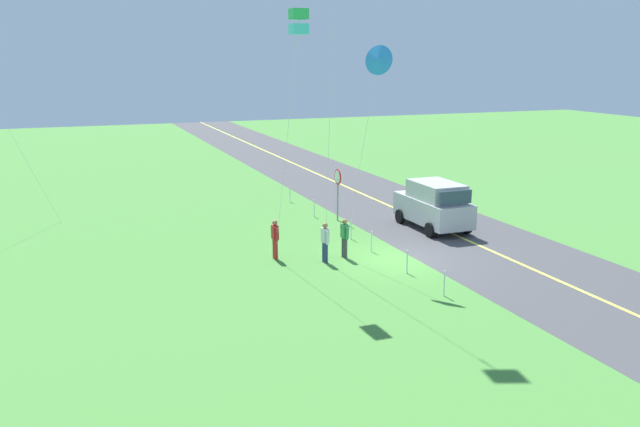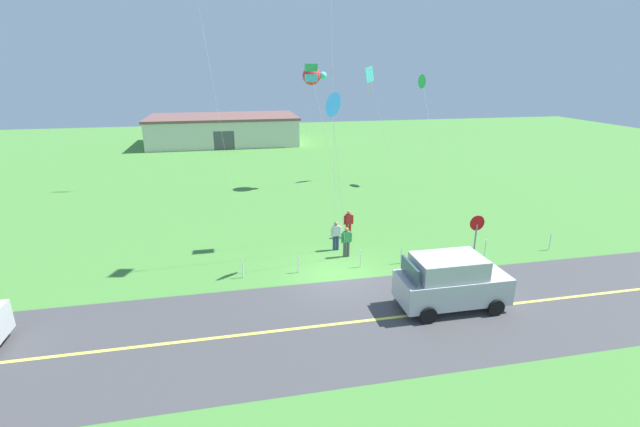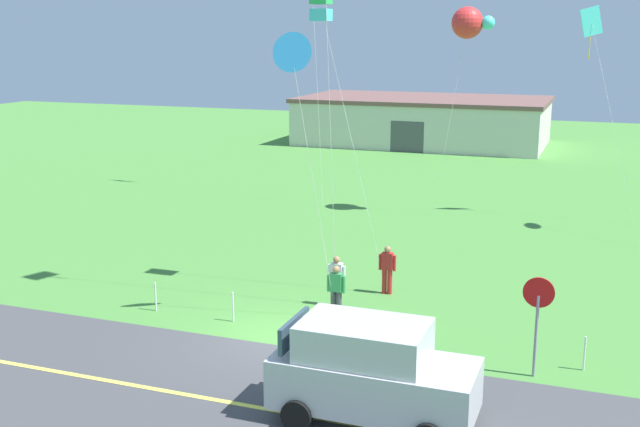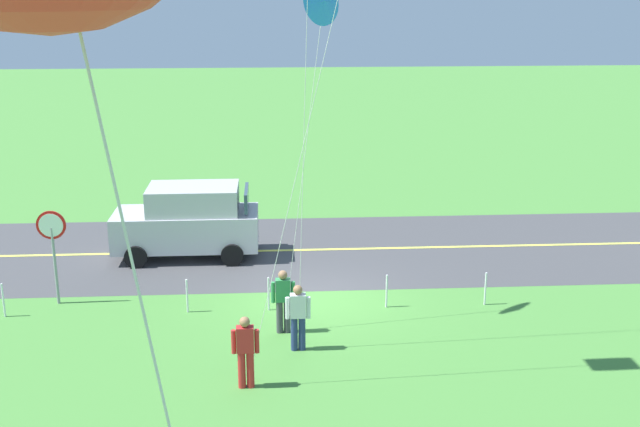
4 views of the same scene
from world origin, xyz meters
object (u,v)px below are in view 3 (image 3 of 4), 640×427
at_px(person_adult_near, 337,279).
at_px(kite_pink_drift, 592,25).
at_px(person_child_watcher, 387,268).
at_px(kite_blue_mid, 292,53).
at_px(person_adult_companion, 336,290).
at_px(stop_sign, 538,307).
at_px(kite_yellow_high, 321,7).
at_px(warehouse_distant, 423,120).
at_px(car_suv_foreground, 371,371).
at_px(kite_cyan_top, 469,23).

distance_m(person_adult_near, kite_pink_drift, 18.20).
relative_size(person_child_watcher, kite_blue_mid, 0.19).
xyz_separation_m(person_adult_companion, person_child_watcher, (0.83, 2.65, 0.00)).
height_order(stop_sign, person_adult_near, stop_sign).
bearing_deg(kite_yellow_high, warehouse_distant, 97.74).
bearing_deg(person_child_watcher, kite_blue_mid, -169.37).
distance_m(stop_sign, person_adult_companion, 6.39).
relative_size(car_suv_foreground, kite_blue_mid, 0.53).
bearing_deg(kite_pink_drift, kite_blue_mid, -112.86).
relative_size(person_adult_near, warehouse_distant, 0.09).
bearing_deg(kite_blue_mid, person_adult_near, 68.96).
relative_size(kite_yellow_high, kite_pink_drift, 1.01).
xyz_separation_m(kite_blue_mid, kite_pink_drift, (7.15, 16.96, 0.83)).
bearing_deg(person_child_watcher, stop_sign, -94.85).
relative_size(person_child_watcher, warehouse_distant, 0.09).
bearing_deg(kite_cyan_top, kite_yellow_high, -100.93).
distance_m(person_adult_near, kite_blue_mid, 7.16).
bearing_deg(kite_blue_mid, person_child_watcher, 62.11).
relative_size(person_child_watcher, kite_yellow_high, 0.17).
xyz_separation_m(car_suv_foreground, warehouse_distant, (-8.98, 43.62, 0.60)).
bearing_deg(car_suv_foreground, kite_pink_drift, 81.34).
height_order(car_suv_foreground, person_adult_near, car_suv_foreground).
relative_size(stop_sign, kite_cyan_top, 0.27).
relative_size(person_adult_near, person_child_watcher, 1.00).
distance_m(car_suv_foreground, kite_pink_drift, 23.33).
height_order(person_adult_near, kite_cyan_top, kite_cyan_top).
bearing_deg(kite_cyan_top, warehouse_distant, 107.26).
relative_size(car_suv_foreground, person_adult_near, 2.75).
height_order(stop_sign, kite_blue_mid, kite_blue_mid).
bearing_deg(person_adult_near, warehouse_distant, 173.39).
distance_m(person_adult_near, person_child_watcher, 2.04).
xyz_separation_m(person_adult_near, kite_cyan_top, (1.36, 13.72, 7.84)).
height_order(kite_blue_mid, kite_yellow_high, kite_yellow_high).
bearing_deg(person_adult_companion, car_suv_foreground, 31.89).
relative_size(person_child_watcher, kite_pink_drift, 0.17).
xyz_separation_m(kite_blue_mid, kite_cyan_top, (2.05, 15.53, 0.95)).
xyz_separation_m(stop_sign, person_adult_near, (-6.26, 3.14, -0.94)).
bearing_deg(kite_yellow_high, car_suv_foreground, -62.88).
xyz_separation_m(kite_blue_mid, warehouse_distant, (-5.16, 38.72, -6.00)).
height_order(person_adult_companion, person_child_watcher, same).
xyz_separation_m(kite_cyan_top, warehouse_distant, (-7.21, 23.19, -6.95)).
height_order(car_suv_foreground, stop_sign, stop_sign).
distance_m(person_adult_companion, person_child_watcher, 2.78).
distance_m(person_adult_companion, kite_yellow_high, 8.62).
bearing_deg(stop_sign, warehouse_distant, 106.82).
distance_m(person_adult_near, person_adult_companion, 1.02).
bearing_deg(kite_pink_drift, person_adult_near, -113.07).
bearing_deg(car_suv_foreground, person_child_watcher, 103.24).
bearing_deg(person_child_watcher, kite_yellow_high, 136.04).
height_order(person_adult_companion, kite_blue_mid, kite_blue_mid).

